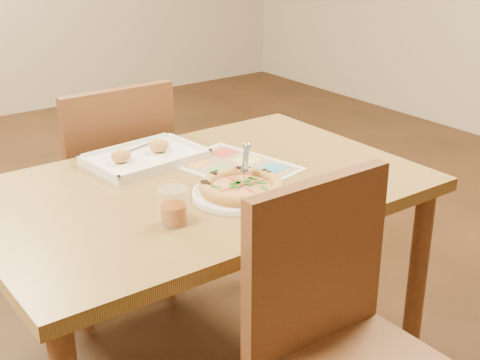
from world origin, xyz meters
TOP-DOWN VIEW (x-y plane):
  - dining_table at (0.00, 0.00)m, footprint 1.30×0.85m
  - chair_near at (0.00, -0.60)m, footprint 0.42×0.42m
  - chair_far at (-0.00, 0.60)m, footprint 0.42×0.42m
  - plate at (0.04, -0.15)m, footprint 0.29×0.29m
  - pizza at (0.05, -0.15)m, footprint 0.24×0.24m
  - pizza_cutter at (0.09, -0.11)m, footprint 0.10×0.11m
  - appetizer_tray at (-0.04, 0.26)m, footprint 0.38×0.28m
  - glass_tumbler at (-0.20, -0.19)m, footprint 0.08×0.08m
  - menu at (0.17, 0.05)m, footprint 0.34×0.42m

SIDE VIEW (x-z plane):
  - chair_near at x=0.00m, z-range 0.33..0.80m
  - chair_far at x=0.00m, z-range 0.33..0.80m
  - dining_table at x=0.00m, z-range 0.27..0.99m
  - menu at x=0.17m, z-range 0.72..0.72m
  - plate at x=0.04m, z-range 0.72..0.73m
  - appetizer_tray at x=-0.04m, z-range 0.70..0.77m
  - pizza at x=0.05m, z-range 0.73..0.77m
  - glass_tumbler at x=-0.20m, z-range 0.71..0.81m
  - pizza_cutter at x=0.09m, z-range 0.76..0.84m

